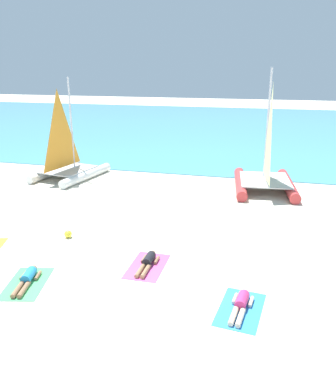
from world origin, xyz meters
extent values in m
plane|color=beige|center=(0.00, 10.00, 0.00)|extent=(120.00, 120.00, 0.00)
cube|color=#4C9EB7|center=(0.00, 32.86, 0.03)|extent=(120.00, 40.00, 0.05)
cylinder|color=white|center=(-8.23, 10.94, 0.24)|extent=(1.23, 4.30, 0.49)
cylinder|color=white|center=(-6.02, 10.55, 0.24)|extent=(1.23, 4.30, 0.49)
cube|color=silver|center=(-7.16, 10.55, 0.52)|extent=(2.68, 3.09, 0.06)
cylinder|color=silver|center=(-7.06, 11.15, 3.04)|extent=(0.10, 0.10, 5.10)
pyramid|color=orange|center=(-7.23, 10.15, 2.88)|extent=(0.45, 2.22, 4.28)
cylinder|color=#CC3838|center=(2.56, 11.05, 0.27)|extent=(1.07, 4.70, 0.53)
cylinder|color=#CC3838|center=(4.99, 11.33, 0.27)|extent=(1.07, 4.70, 0.53)
cube|color=silver|center=(3.80, 10.97, 0.57)|extent=(2.78, 3.25, 0.07)
cylinder|color=silver|center=(3.73, 11.63, 3.31)|extent=(0.11, 0.11, 5.56)
pyramid|color=#EAEA99|center=(3.85, 10.54, 3.15)|extent=(0.35, 2.44, 4.67)
cube|color=#4CB266|center=(-2.75, -0.29, 0.01)|extent=(1.51, 2.10, 0.01)
cylinder|color=#268CCC|center=(-2.80, -0.10, 0.16)|extent=(0.44, 0.67, 0.30)
sphere|color=#8C6647|center=(-2.89, 0.30, 0.16)|extent=(0.22, 0.22, 0.22)
cylinder|color=#8C6647|center=(-2.73, -0.75, 0.08)|extent=(0.32, 0.79, 0.14)
cylinder|color=#8C6647|center=(-2.56, -0.71, 0.08)|extent=(0.32, 0.79, 0.14)
cylinder|color=#8C6647|center=(-3.05, 0.00, 0.07)|extent=(0.20, 0.46, 0.10)
cylinder|color=#8C6647|center=(-2.62, 0.11, 0.07)|extent=(0.20, 0.46, 0.10)
cube|color=#D84C99|center=(0.39, 1.62, 0.01)|extent=(1.12, 1.91, 0.01)
cylinder|color=black|center=(0.39, 1.82, 0.16)|extent=(0.31, 0.62, 0.30)
sphere|color=#8C6647|center=(0.39, 2.23, 0.16)|extent=(0.22, 0.22, 0.22)
cylinder|color=#8C6647|center=(0.31, 1.17, 0.08)|extent=(0.15, 0.78, 0.14)
cylinder|color=#8C6647|center=(0.49, 1.17, 0.08)|extent=(0.15, 0.78, 0.14)
cylinder|color=#8C6647|center=(0.17, 1.97, 0.07)|extent=(0.10, 0.45, 0.10)
cylinder|color=#8C6647|center=(0.61, 1.98, 0.07)|extent=(0.10, 0.45, 0.10)
cube|color=#338CD8|center=(3.50, -0.02, 0.01)|extent=(1.30, 2.01, 0.01)
cylinder|color=#D83372|center=(3.52, 0.18, 0.16)|extent=(0.37, 0.65, 0.30)
sphere|color=beige|center=(3.56, 0.59, 0.16)|extent=(0.22, 0.22, 0.22)
cylinder|color=beige|center=(3.36, -0.46, 0.08)|extent=(0.22, 0.79, 0.14)
cylinder|color=beige|center=(3.54, -0.48, 0.08)|extent=(0.22, 0.79, 0.14)
cylinder|color=beige|center=(3.32, 0.36, 0.07)|extent=(0.15, 0.46, 0.10)
cylinder|color=beige|center=(3.76, 0.31, 0.07)|extent=(0.15, 0.46, 0.10)
sphere|color=yellow|center=(-3.16, 3.02, 0.14)|extent=(0.29, 0.29, 0.29)
camera|label=1|loc=(3.93, -9.29, 6.17)|focal=37.15mm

